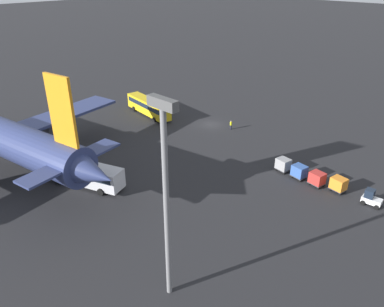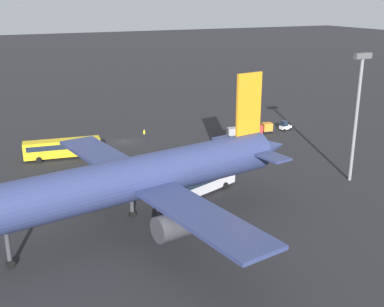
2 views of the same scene
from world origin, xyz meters
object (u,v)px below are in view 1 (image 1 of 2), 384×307
cargo_cart_red (317,178)px  worker_person (231,125)px  shuttle_bus_far (84,173)px  cargo_cart_blue (299,171)px  baggage_tug (371,198)px  cargo_cart_grey (283,164)px  cargo_cart_orange (339,184)px  shuttle_bus_near (149,106)px

cargo_cart_red → worker_person: bearing=-19.2°
shuttle_bus_far → cargo_cart_blue: (-20.75, -22.62, -0.74)m
shuttle_bus_far → worker_person: 30.17m
cargo_cart_blue → worker_person: bearing=-21.7°
baggage_tug → cargo_cart_grey: (12.92, 0.31, 0.25)m
worker_person → cargo_cart_orange: 25.33m
baggage_tug → cargo_cart_grey: 12.93m
shuttle_bus_far → cargo_cart_blue: 30.70m
baggage_tug → cargo_cart_red: baggage_tug is taller
shuttle_bus_near → baggage_tug: size_ratio=5.25×
cargo_cart_grey → baggage_tug: bearing=-178.6°
shuttle_bus_near → baggage_tug: bearing=-173.6°
shuttle_bus_near → shuttle_bus_far: shuttle_bus_near is taller
shuttle_bus_far → shuttle_bus_near: bearing=-78.7°
cargo_cart_red → cargo_cart_blue: (2.83, -0.06, 0.00)m
worker_person → cargo_cart_orange: bearing=164.3°
baggage_tug → worker_person: (28.81, -6.90, -0.07)m
cargo_cart_orange → cargo_cart_blue: (5.66, 0.60, 0.00)m
shuttle_bus_near → worker_person: bearing=-153.3°
shuttle_bus_near → shuttle_bus_far: size_ratio=1.10×
shuttle_bus_far → cargo_cart_grey: bearing=-148.6°
shuttle_bus_far → cargo_cart_grey: 29.06m
worker_person → cargo_cart_orange: size_ratio=0.78×
baggage_tug → cargo_cart_red: bearing=0.1°
cargo_cart_grey → cargo_cart_orange: bearing=-177.7°
shuttle_bus_near → cargo_cart_orange: bearing=-173.7°
shuttle_bus_far → cargo_cart_red: 32.64m
shuttle_bus_far → cargo_cart_orange: shuttle_bus_far is taller
shuttle_bus_far → cargo_cart_orange: size_ratio=5.33×
worker_person → shuttle_bus_far: bearing=86.1°
cargo_cart_orange → cargo_cart_grey: same height
cargo_cart_grey → shuttle_bus_far: bearing=51.9°
baggage_tug → cargo_cart_blue: 10.11m
worker_person → shuttle_bus_near: bearing=19.0°
cargo_cart_orange → worker_person: bearing=-15.7°
shuttle_bus_near → cargo_cart_red: 38.65m
baggage_tug → cargo_cart_orange: bearing=-5.2°
shuttle_bus_near → cargo_cart_grey: shuttle_bus_near is taller
shuttle_bus_far → worker_person: (-2.03, -30.08, -1.06)m
shuttle_bus_near → worker_person: size_ratio=7.54×
shuttle_bus_far → cargo_cart_red: size_ratio=5.33×
shuttle_bus_near → baggage_tug: shuttle_bus_near is taller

